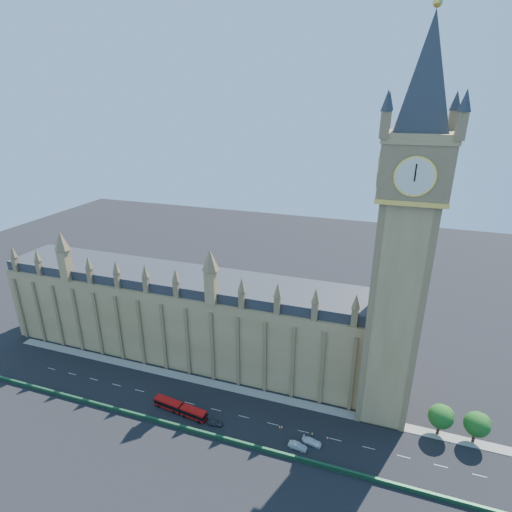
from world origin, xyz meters
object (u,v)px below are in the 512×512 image
(red_bus, at_px, (180,408))
(car_white, at_px, (312,442))
(car_silver, at_px, (298,446))
(car_grey, at_px, (215,423))

(red_bus, height_order, car_white, red_bus)
(red_bus, bearing_deg, car_silver, 4.39)
(car_grey, distance_m, car_silver, 21.76)
(red_bus, bearing_deg, car_grey, 1.47)
(red_bus, relative_size, car_grey, 4.11)
(car_silver, distance_m, car_white, 3.85)
(red_bus, bearing_deg, car_white, 8.56)
(car_silver, xyz_separation_m, car_white, (3.00, 2.43, -0.05))
(car_silver, bearing_deg, red_bus, 93.92)
(car_grey, relative_size, car_silver, 0.86)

